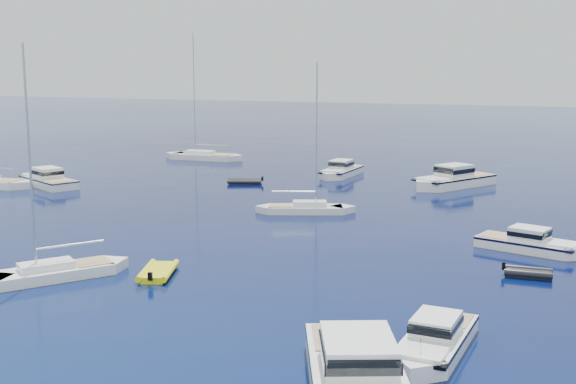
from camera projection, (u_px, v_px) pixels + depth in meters
ground at (60, 326)px, 33.72m from camera, size 400.00×400.00×0.00m
motor_cruiser_near at (434, 352)px, 30.66m from camera, size 2.87×7.82×2.01m
motor_cruiser_far_r at (531, 251)px, 47.30m from camera, size 8.00×4.45×2.01m
motor_cruiser_far_l at (47, 186)px, 72.80m from camera, size 9.55×6.62×2.43m
motor_cruiser_distant at (452, 187)px, 72.36m from camera, size 8.38×10.89×2.82m
motor_cruiser_horizon at (341, 176)px, 79.30m from camera, size 3.19×8.74×2.25m
sailboat_fore at (54, 278)px, 41.33m from camera, size 7.40×8.87×13.57m
sailboat_centre at (306, 213)px, 59.69m from camera, size 8.79×5.13×12.58m
sailboat_far_l at (204, 160)px, 93.27m from camera, size 11.33×3.41×16.47m
tender_yellow at (158, 275)px, 41.90m from camera, size 3.29×4.41×0.95m
tender_grey_near at (528, 277)px, 41.64m from camera, size 2.80×1.70×0.95m
tender_grey_far at (245, 184)px, 74.35m from camera, size 4.09×3.15×0.95m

